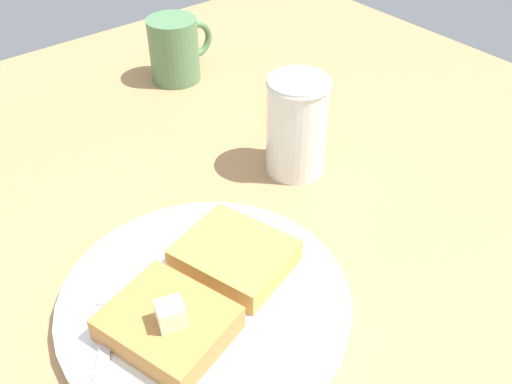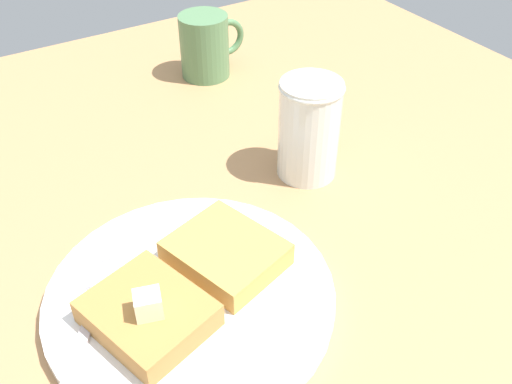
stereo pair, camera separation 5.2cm
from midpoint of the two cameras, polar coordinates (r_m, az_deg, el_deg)
table_surface at (r=45.59cm, az=-6.01°, el=-18.69°), size 124.06×124.06×2.37cm
plate at (r=47.93cm, az=-8.30°, el=-10.92°), size 23.87×23.87×1.40cm
toast_slice_left at (r=44.83cm, az=-12.16°, el=-12.91°), size 9.84×10.76×2.24cm
toast_slice_middle at (r=48.77cm, az=-5.19°, el=-6.47°), size 9.84×10.76×2.24cm
butter_pat_primary at (r=42.62cm, az=-12.07°, el=-12.03°), size 2.43×2.30×1.99cm
fork at (r=47.75cm, az=-17.43°, el=-11.69°), size 10.35×13.93×0.36cm
syrup_jar at (r=59.38cm, az=1.58°, el=6.06°), size 6.55×6.55×10.73cm
coffee_mug at (r=78.78cm, az=-10.00°, el=13.82°), size 9.35×6.56×8.45cm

